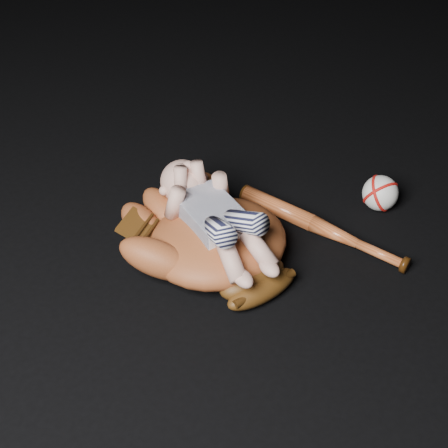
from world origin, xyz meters
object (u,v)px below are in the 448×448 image
(baseball_glove, at_px, (217,236))
(baseball_bat, at_px, (322,228))
(baseball, at_px, (380,193))
(newborn_baby, at_px, (218,216))

(baseball_glove, relative_size, baseball_bat, 1.00)
(baseball_bat, relative_size, baseball, 5.07)
(baseball, bearing_deg, baseball_glove, 173.80)
(baseball_glove, xyz_separation_m, newborn_baby, (-0.00, -0.01, 0.06))
(baseball_bat, height_order, baseball, baseball)
(baseball_glove, bearing_deg, newborn_baby, -106.68)
(baseball_bat, bearing_deg, baseball_glove, 167.90)
(baseball_bat, bearing_deg, baseball, 2.09)
(baseball_glove, xyz_separation_m, baseball, (0.41, -0.04, -0.02))
(newborn_baby, distance_m, baseball_bat, 0.26)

